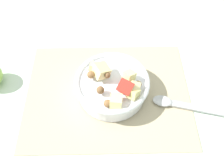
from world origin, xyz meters
TOP-DOWN VIEW (x-y plane):
  - ground_plane at (0.00, 0.00)m, footprint 2.40×2.40m
  - placemat at (0.00, 0.00)m, footprint 0.48×0.37m
  - salad_bowl at (-0.01, 0.00)m, footprint 0.21×0.21m
  - serving_spoon at (-0.20, 0.05)m, footprint 0.21×0.08m

SIDE VIEW (x-z plane):
  - ground_plane at x=0.00m, z-range 0.00..0.00m
  - placemat at x=0.00m, z-range 0.00..0.01m
  - serving_spoon at x=-0.20m, z-range 0.00..0.02m
  - salad_bowl at x=-0.01m, z-range -0.01..0.09m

